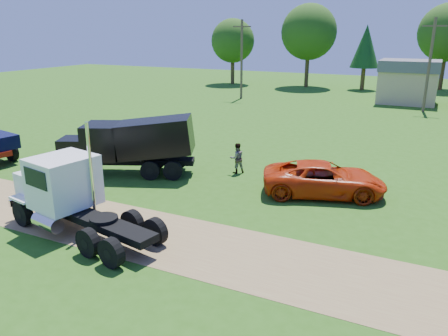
% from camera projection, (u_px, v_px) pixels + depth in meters
% --- Properties ---
extents(ground, '(140.00, 140.00, 0.00)m').
position_uv_depth(ground, '(207.00, 248.00, 16.38)').
color(ground, '#275512').
rests_on(ground, ground).
extents(dirt_track, '(120.00, 4.20, 0.01)m').
position_uv_depth(dirt_track, '(207.00, 248.00, 16.38)').
color(dirt_track, brown).
rests_on(dirt_track, ground).
extents(white_semi_tractor, '(7.58, 3.70, 4.47)m').
position_uv_depth(white_semi_tractor, '(66.00, 193.00, 17.65)').
color(white_semi_tractor, black).
rests_on(white_semi_tractor, ground).
extents(black_dump_truck, '(7.64, 5.07, 3.31)m').
position_uv_depth(black_dump_truck, '(131.00, 143.00, 24.33)').
color(black_dump_truck, black).
rests_on(black_dump_truck, ground).
extents(orange_pickup, '(6.52, 4.53, 1.65)m').
position_uv_depth(orange_pickup, '(324.00, 179.00, 21.46)').
color(orange_pickup, '#C02E09').
rests_on(orange_pickup, ground).
extents(spectator_b, '(1.07, 1.06, 1.75)m').
position_uv_depth(spectator_b, '(237.00, 158.00, 24.76)').
color(spectator_b, '#999999').
rests_on(spectator_b, ground).
extents(tan_shed, '(6.20, 5.40, 4.70)m').
position_uv_depth(tan_shed, '(408.00, 81.00, 48.29)').
color(tan_shed, tan).
rests_on(tan_shed, ground).
extents(utility_poles, '(42.20, 0.28, 9.00)m').
position_uv_depth(utility_poles, '(430.00, 63.00, 42.48)').
color(utility_poles, brown).
rests_on(utility_poles, ground).
extents(tree_row, '(55.67, 15.24, 11.41)m').
position_uv_depth(tree_row, '(402.00, 38.00, 56.50)').
color(tree_row, '#3A2817').
rests_on(tree_row, ground).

